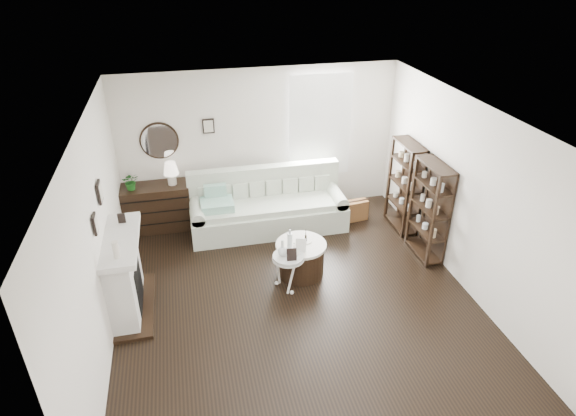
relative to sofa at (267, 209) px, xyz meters
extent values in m
plane|color=black|center=(0.02, -2.08, -0.35)|extent=(5.50, 5.50, 0.00)
plane|color=white|center=(0.02, -2.08, 2.35)|extent=(5.50, 5.50, 0.00)
plane|color=white|center=(0.02, 0.67, 1.00)|extent=(5.00, 0.00, 5.00)
plane|color=white|center=(0.02, -4.83, 1.00)|extent=(5.00, 0.00, 5.00)
plane|color=white|center=(-2.48, -2.08, 1.00)|extent=(0.00, 5.50, 5.50)
plane|color=white|center=(2.52, -2.08, 1.00)|extent=(0.00, 5.50, 5.50)
cube|color=white|center=(1.12, 0.65, 1.25)|extent=(1.00, 0.02, 1.80)
cube|color=white|center=(1.12, 0.59, 1.25)|extent=(1.15, 0.02, 1.90)
cylinder|color=silver|center=(-1.73, 0.64, 1.20)|extent=(0.60, 0.03, 0.60)
cube|color=black|center=(-0.88, 0.64, 1.40)|extent=(0.20, 0.03, 0.26)
cube|color=silver|center=(-2.31, -1.78, 0.20)|extent=(0.34, 1.20, 1.10)
cube|color=black|center=(-2.28, -1.78, 0.05)|extent=(0.30, 0.65, 0.70)
cube|color=silver|center=(-2.26, -1.78, 0.77)|extent=(0.44, 1.35, 0.08)
cube|color=black|center=(-2.23, -1.78, -0.33)|extent=(0.50, 1.40, 0.05)
cylinder|color=beige|center=(-2.26, -2.23, 0.92)|extent=(0.08, 0.08, 0.22)
cube|color=black|center=(-2.26, -1.38, 0.88)|extent=(0.10, 0.03, 0.14)
cube|color=black|center=(-2.45, -2.13, 1.25)|extent=(0.03, 0.18, 0.24)
cube|color=black|center=(-2.45, -1.48, 1.35)|extent=(0.03, 0.22, 0.28)
cube|color=black|center=(2.35, -0.53, 0.45)|extent=(0.30, 0.80, 1.60)
cylinder|color=#C5AE87|center=(2.33, -0.78, 0.17)|extent=(0.08, 0.08, 0.11)
cylinder|color=#C5AE87|center=(2.33, -0.53, 0.17)|extent=(0.08, 0.08, 0.11)
cylinder|color=#C5AE87|center=(2.33, -0.28, 0.17)|extent=(0.08, 0.08, 0.11)
cylinder|color=#C5AE87|center=(2.33, -0.78, 0.57)|extent=(0.08, 0.08, 0.11)
cylinder|color=#C5AE87|center=(2.33, -0.53, 0.57)|extent=(0.08, 0.08, 0.11)
cylinder|color=#C5AE87|center=(2.33, -0.28, 0.57)|extent=(0.08, 0.08, 0.11)
cylinder|color=#C5AE87|center=(2.33, -0.78, 0.97)|extent=(0.08, 0.08, 0.11)
cylinder|color=#C5AE87|center=(2.33, -0.53, 0.97)|extent=(0.08, 0.08, 0.11)
cylinder|color=#C5AE87|center=(2.33, -0.28, 0.97)|extent=(0.08, 0.08, 0.11)
cube|color=black|center=(2.35, -1.43, 0.45)|extent=(0.30, 0.80, 1.60)
cylinder|color=#C5AE87|center=(2.33, -1.68, 0.17)|extent=(0.08, 0.08, 0.11)
cylinder|color=#C5AE87|center=(2.33, -1.43, 0.17)|extent=(0.08, 0.08, 0.11)
cylinder|color=#C5AE87|center=(2.33, -1.18, 0.17)|extent=(0.08, 0.08, 0.11)
cylinder|color=#C5AE87|center=(2.33, -1.68, 0.57)|extent=(0.08, 0.08, 0.11)
cylinder|color=#C5AE87|center=(2.33, -1.43, 0.57)|extent=(0.08, 0.08, 0.11)
cylinder|color=#C5AE87|center=(2.33, -1.18, 0.57)|extent=(0.08, 0.08, 0.11)
cylinder|color=#C5AE87|center=(2.33, -1.68, 0.97)|extent=(0.08, 0.08, 0.11)
cylinder|color=#C5AE87|center=(2.33, -1.43, 0.97)|extent=(0.08, 0.08, 0.11)
cylinder|color=#C5AE87|center=(2.33, -1.18, 0.97)|extent=(0.08, 0.08, 0.11)
cube|color=beige|center=(0.00, -0.08, -0.13)|extent=(2.73, 0.94, 0.44)
cube|color=beige|center=(0.00, -0.12, 0.14)|extent=(2.36, 0.75, 0.10)
cube|color=beige|center=(0.00, 0.28, 0.29)|extent=(2.73, 0.21, 0.84)
cube|color=beige|center=(-1.24, -0.08, -0.08)|extent=(0.23, 0.89, 0.55)
cube|color=beige|center=(1.24, -0.08, -0.08)|extent=(0.23, 0.89, 0.55)
cube|color=#289367|center=(-0.89, -0.14, 0.26)|extent=(0.55, 0.45, 0.14)
cube|color=brown|center=(1.56, -0.14, -0.16)|extent=(0.59, 0.26, 0.38)
cube|color=black|center=(-1.96, 0.39, 0.07)|extent=(1.25, 0.52, 0.83)
cube|color=black|center=(-1.96, 0.12, -0.12)|extent=(1.20, 0.01, 0.02)
cube|color=black|center=(-1.96, 0.12, 0.11)|extent=(1.20, 0.01, 0.02)
cube|color=black|center=(-1.96, 0.12, 0.34)|extent=(1.20, 0.01, 0.01)
imported|color=#185217|center=(-2.27, 0.33, 0.63)|extent=(0.30, 0.27, 0.30)
cylinder|color=black|center=(0.23, -1.52, -0.10)|extent=(0.71, 0.71, 0.49)
cylinder|color=beige|center=(0.23, -1.52, 0.16)|extent=(0.77, 0.77, 0.04)
cylinder|color=silver|center=(-0.03, -1.81, 0.20)|extent=(0.46, 0.46, 0.03)
cylinder|color=silver|center=(-0.03, -1.81, 0.16)|extent=(0.47, 0.47, 0.02)
cylinder|color=silver|center=(-0.03, -1.81, -0.09)|extent=(0.04, 0.04, 0.53)
cylinder|color=silver|center=(0.04, -1.60, 0.35)|extent=(0.08, 0.08, 0.33)
cube|color=white|center=(0.18, -1.71, 0.29)|extent=(0.17, 0.11, 0.21)
cube|color=black|center=(-0.01, -1.94, 0.31)|extent=(0.15, 0.07, 0.19)
camera|label=1|loc=(-1.32, -7.41, 4.15)|focal=30.00mm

